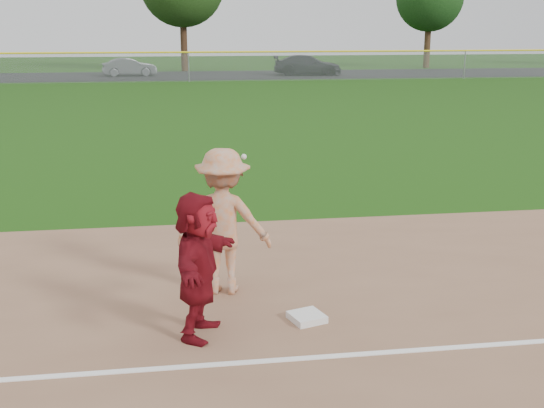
{
  "coord_description": "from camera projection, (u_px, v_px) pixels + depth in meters",
  "views": [
    {
      "loc": [
        -1.42,
        -7.92,
        3.81
      ],
      "look_at": [
        0.0,
        1.5,
        1.3
      ],
      "focal_mm": 45.0,
      "sensor_mm": 36.0,
      "label": 1
    }
  ],
  "objects": [
    {
      "name": "ground",
      "position": [
        289.0,
        331.0,
        8.75
      ],
      "size": [
        160.0,
        160.0,
        0.0
      ],
      "primitive_type": "plane",
      "color": "#1B460D",
      "rests_on": "ground"
    },
    {
      "name": "foul_line",
      "position": [
        301.0,
        358.0,
        7.98
      ],
      "size": [
        60.0,
        0.1,
        0.01
      ],
      "primitive_type": "cube",
      "color": "white",
      "rests_on": "infield_dirt"
    },
    {
      "name": "parking_asphalt",
      "position": [
        187.0,
        76.0,
        52.74
      ],
      "size": [
        120.0,
        10.0,
        0.01
      ],
      "primitive_type": "cube",
      "color": "black",
      "rests_on": "ground"
    },
    {
      "name": "first_base",
      "position": [
        307.0,
        317.0,
        9.01
      ],
      "size": [
        0.52,
        0.52,
        0.09
      ],
      "primitive_type": "cube",
      "rotation": [
        0.0,
        0.0,
        0.31
      ],
      "color": "white",
      "rests_on": "infield_dirt"
    },
    {
      "name": "base_runner",
      "position": [
        198.0,
        265.0,
        8.38
      ],
      "size": [
        1.08,
        1.81,
        1.86
      ],
      "primitive_type": "imported",
      "rotation": [
        0.0,
        0.0,
        1.24
      ],
      "color": "maroon",
      "rests_on": "infield_dirt"
    },
    {
      "name": "car_mid",
      "position": [
        129.0,
        67.0,
        52.18
      ],
      "size": [
        4.24,
        2.01,
        1.34
      ],
      "primitive_type": "imported",
      "rotation": [
        0.0,
        0.0,
        1.72
      ],
      "color": "#4F5156",
      "rests_on": "parking_asphalt"
    },
    {
      "name": "car_right",
      "position": [
        307.0,
        65.0,
        52.91
      ],
      "size": [
        5.55,
        2.98,
        1.53
      ],
      "primitive_type": "imported",
      "rotation": [
        0.0,
        0.0,
        1.41
      ],
      "color": "black",
      "rests_on": "parking_asphalt"
    },
    {
      "name": "first_base_play",
      "position": [
        223.0,
        222.0,
        9.76
      ],
      "size": [
        1.52,
        1.38,
        2.19
      ],
      "color": "#A3A3A6",
      "rests_on": "infield_dirt"
    },
    {
      "name": "outfield_fence",
      "position": [
        188.0,
        53.0,
        46.5
      ],
      "size": [
        110.0,
        0.12,
        110.0
      ],
      "color": "#999EA0",
      "rests_on": "ground"
    }
  ]
}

